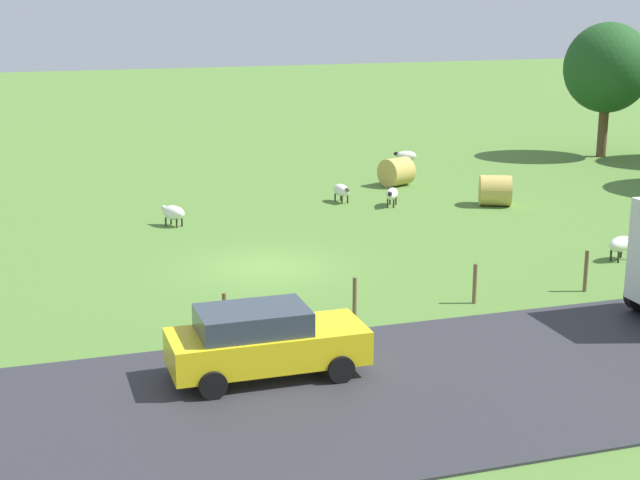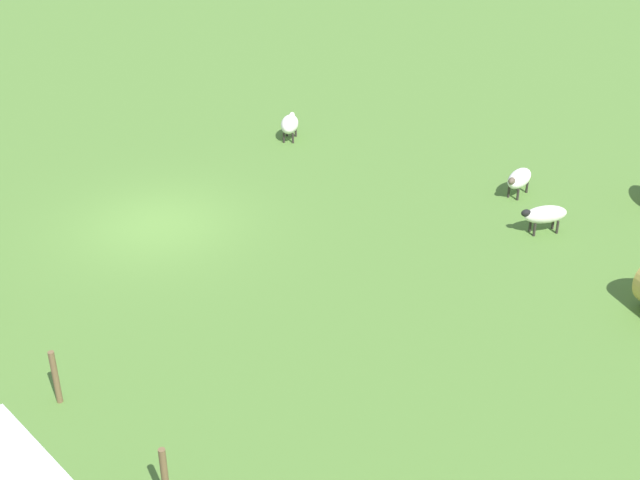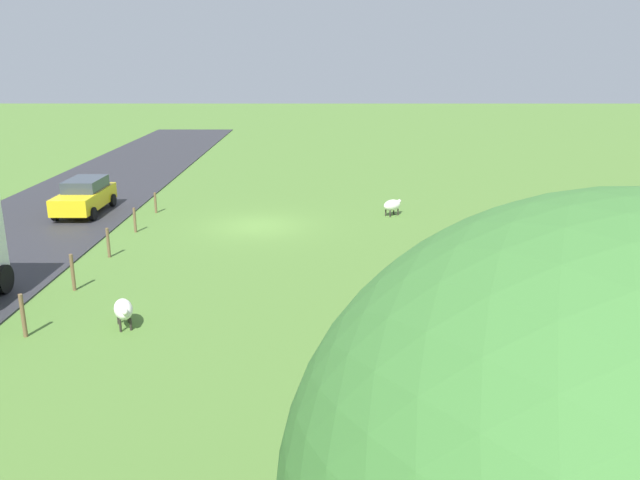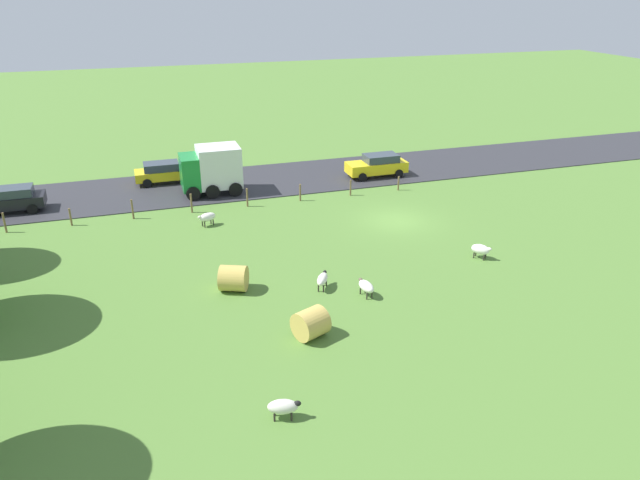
# 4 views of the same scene
# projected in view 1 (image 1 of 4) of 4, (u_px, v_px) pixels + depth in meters

# --- Properties ---
(ground_plane) EXTENTS (160.00, 160.00, 0.00)m
(ground_plane) POSITION_uv_depth(u_px,v_px,m) (267.00, 267.00, 31.39)
(ground_plane) COLOR #517A33
(road_strip) EXTENTS (8.00, 80.00, 0.06)m
(road_strip) POSITION_uv_depth(u_px,v_px,m) (386.00, 391.00, 21.67)
(road_strip) COLOR #2D2D33
(road_strip) RESTS_ON ground_plane
(sheep_0) EXTENTS (1.13, 1.06, 0.81)m
(sheep_0) POSITION_uv_depth(u_px,v_px,m) (173.00, 213.00, 36.60)
(sheep_0) COLOR white
(sheep_0) RESTS_ON ground_plane
(sheep_1) EXTENTS (1.22, 0.69, 0.77)m
(sheep_1) POSITION_uv_depth(u_px,v_px,m) (342.00, 190.00, 40.68)
(sheep_1) COLOR white
(sheep_1) RESTS_ON ground_plane
(sheep_2) EXTENTS (1.26, 0.99, 0.76)m
(sheep_2) POSITION_uv_depth(u_px,v_px,m) (392.00, 194.00, 39.96)
(sheep_2) COLOR silver
(sheep_2) RESTS_ON ground_plane
(sheep_3) EXTENTS (0.90, 1.24, 0.82)m
(sheep_3) POSITION_uv_depth(u_px,v_px,m) (621.00, 244.00, 32.02)
(sheep_3) COLOR white
(sheep_3) RESTS_ON ground_plane
(sheep_4) EXTENTS (0.77, 1.22, 0.75)m
(sheep_4) POSITION_uv_depth(u_px,v_px,m) (406.00, 156.00, 49.11)
(sheep_4) COLOR silver
(sheep_4) RESTS_ON ground_plane
(hay_bale_0) EXTENTS (1.67, 1.68, 1.28)m
(hay_bale_0) POSITION_uv_depth(u_px,v_px,m) (495.00, 191.00, 40.06)
(hay_bale_0) COLOR tan
(hay_bale_0) RESTS_ON ground_plane
(hay_bale_1) EXTENTS (1.67, 1.65, 1.29)m
(hay_bale_1) POSITION_uv_depth(u_px,v_px,m) (396.00, 172.00, 44.09)
(hay_bale_1) COLOR tan
(hay_bale_1) RESTS_ON ground_plane
(tree_0) EXTENTS (4.56, 4.56, 7.10)m
(tree_0) POSITION_uv_depth(u_px,v_px,m) (607.00, 68.00, 50.62)
(tree_0) COLOR brown
(tree_0) RESTS_ON ground_plane
(fence_post_0) EXTENTS (0.12, 0.12, 1.04)m
(fence_post_0) POSITION_uv_depth(u_px,v_px,m) (225.00, 312.00, 25.50)
(fence_post_0) COLOR brown
(fence_post_0) RESTS_ON ground_plane
(fence_post_1) EXTENTS (0.12, 0.12, 1.12)m
(fence_post_1) POSITION_uv_depth(u_px,v_px,m) (355.00, 297.00, 26.57)
(fence_post_1) COLOR brown
(fence_post_1) RESTS_ON ground_plane
(fence_post_2) EXTENTS (0.12, 0.12, 1.19)m
(fence_post_2) POSITION_uv_depth(u_px,v_px,m) (475.00, 284.00, 27.64)
(fence_post_2) COLOR brown
(fence_post_2) RESTS_ON ground_plane
(fence_post_3) EXTENTS (0.12, 0.12, 1.28)m
(fence_post_3) POSITION_uv_depth(u_px,v_px,m) (586.00, 271.00, 28.72)
(fence_post_3) COLOR brown
(fence_post_3) RESTS_ON ground_plane
(car_1) EXTENTS (2.03, 4.58, 1.68)m
(car_1) POSITION_uv_depth(u_px,v_px,m) (264.00, 341.00, 22.26)
(car_1) COLOR yellow
(car_1) RESTS_ON road_strip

